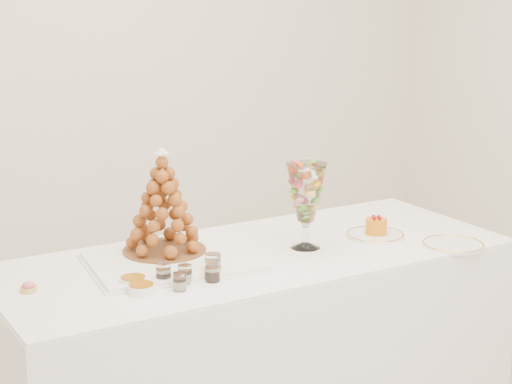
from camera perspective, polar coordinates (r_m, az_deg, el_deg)
buffet_table at (r=3.43m, az=-0.04°, el=-10.16°), size 2.02×0.82×0.76m
lace_tray at (r=3.18m, az=-5.55°, el=-4.65°), size 0.64×0.51×0.02m
macaron_vase at (r=3.31m, az=3.36°, el=-0.09°), size 0.15×0.15×0.34m
cake_plate at (r=3.53m, az=7.94°, el=-2.87°), size 0.24×0.24×0.01m
spare_plate at (r=3.47m, az=13.00°, el=-3.44°), size 0.25×0.25×0.01m
pink_tart at (r=2.99m, az=-14.92°, el=-6.16°), size 0.06×0.06×0.04m
verrine_a at (r=2.98m, az=-6.19°, el=-5.39°), size 0.06×0.06×0.07m
verrine_b at (r=2.97m, az=-4.76°, el=-5.48°), size 0.06×0.06×0.07m
verrine_c at (r=3.05m, az=-2.89°, el=-4.83°), size 0.06×0.06×0.08m
verrine_d at (r=2.91m, az=-5.11°, el=-5.97°), size 0.05×0.05×0.06m
verrine_e at (r=2.99m, az=-2.94°, el=-5.30°), size 0.06×0.06×0.07m
ramekin_back at (r=2.98m, az=-8.19°, el=-5.93°), size 0.09×0.09×0.03m
ramekin_front at (r=2.91m, az=-7.65°, el=-6.41°), size 0.09×0.09×0.03m
croquembouche at (r=3.22m, az=-6.22°, el=-0.66°), size 0.32×0.32×0.40m
mousse_cake at (r=3.53m, az=8.02°, el=-2.26°), size 0.09×0.09×0.08m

